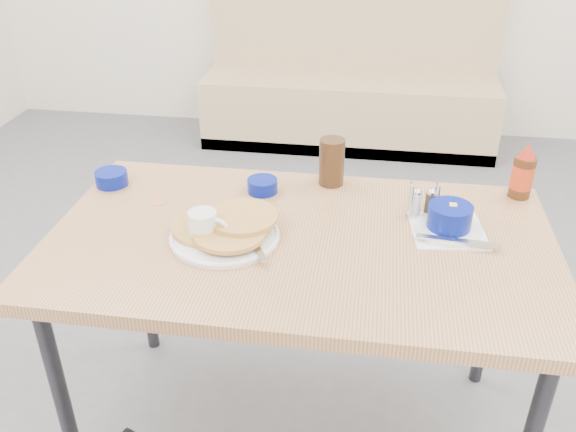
# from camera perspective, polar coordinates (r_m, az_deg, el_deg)

# --- Properties ---
(booth_bench) EXTENTS (1.90, 0.56, 1.22)m
(booth_bench) POSITION_cam_1_polar(r_m,az_deg,el_deg) (4.17, 5.79, 11.69)
(booth_bench) COLOR tan
(booth_bench) RESTS_ON ground
(dining_table) EXTENTS (1.40, 0.80, 0.76)m
(dining_table) POSITION_cam_1_polar(r_m,az_deg,el_deg) (1.72, 1.10, -3.74)
(dining_table) COLOR tan
(dining_table) RESTS_ON ground
(pancake_plate) EXTENTS (0.30, 0.30, 0.05)m
(pancake_plate) POSITION_cam_1_polar(r_m,az_deg,el_deg) (1.68, -5.85, -1.38)
(pancake_plate) COLOR white
(pancake_plate) RESTS_ON dining_table
(coffee_mug) EXTENTS (0.11, 0.08, 0.09)m
(coffee_mug) POSITION_cam_1_polar(r_m,az_deg,el_deg) (1.66, -7.84, -0.96)
(coffee_mug) COLOR white
(coffee_mug) RESTS_ON dining_table
(grits_setting) EXTENTS (0.24, 0.22, 0.08)m
(grits_setting) POSITION_cam_1_polar(r_m,az_deg,el_deg) (1.75, 14.85, -0.42)
(grits_setting) COLOR white
(grits_setting) RESTS_ON dining_table
(creamer_bowl) EXTENTS (0.10, 0.10, 0.05)m
(creamer_bowl) POSITION_cam_1_polar(r_m,az_deg,el_deg) (2.03, -16.19, 3.42)
(creamer_bowl) COLOR navy
(creamer_bowl) RESTS_ON dining_table
(butter_bowl) EXTENTS (0.09, 0.09, 0.04)m
(butter_bowl) POSITION_cam_1_polar(r_m,az_deg,el_deg) (1.91, -2.41, 2.85)
(butter_bowl) COLOR navy
(butter_bowl) RESTS_ON dining_table
(amber_tumbler) EXTENTS (0.10, 0.10, 0.15)m
(amber_tumbler) POSITION_cam_1_polar(r_m,az_deg,el_deg) (1.94, 4.11, 5.07)
(amber_tumbler) COLOR #372211
(amber_tumbler) RESTS_ON dining_table
(condiment_caddy) EXTENTS (0.09, 0.06, 0.11)m
(condiment_caddy) POSITION_cam_1_polar(r_m,az_deg,el_deg) (1.81, 12.49, 1.03)
(condiment_caddy) COLOR silver
(condiment_caddy) RESTS_ON dining_table
(syrup_bottle) EXTENTS (0.07, 0.07, 0.18)m
(syrup_bottle) POSITION_cam_1_polar(r_m,az_deg,el_deg) (1.99, 21.12, 3.69)
(syrup_bottle) COLOR #47230F
(syrup_bottle) RESTS_ON dining_table
(sugar_wrapper) EXTENTS (0.04, 0.03, 0.00)m
(sugar_wrapper) POSITION_cam_1_polar(r_m,az_deg,el_deg) (1.89, -11.93, 1.16)
(sugar_wrapper) COLOR #DA6748
(sugar_wrapper) RESTS_ON dining_table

